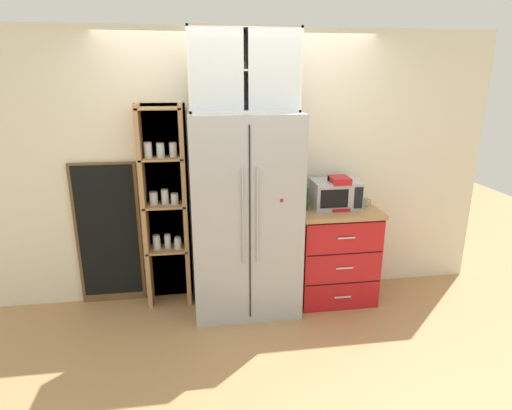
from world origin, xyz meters
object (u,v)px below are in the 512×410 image
object	(u,v)px
coffee_maker	(338,192)
mug_sage	(364,202)
bottle_green	(305,196)
microwave	(335,194)
refrigerator	(245,215)
bottle_cobalt	(337,194)
chalkboard_menu	(109,234)

from	to	relation	value
coffee_maker	mug_sage	distance (m)	0.31
coffee_maker	bottle_green	xyz separation A→B (m)	(-0.32, 0.01, -0.03)
microwave	mug_sage	xyz separation A→B (m)	(0.30, -0.00, -0.09)
microwave	mug_sage	size ratio (longest dim) A/B	3.92
refrigerator	bottle_green	world-z (taller)	refrigerator
mug_sage	bottle_green	world-z (taller)	bottle_green
refrigerator	coffee_maker	xyz separation A→B (m)	(0.88, 0.05, 0.17)
refrigerator	mug_sage	size ratio (longest dim) A/B	16.40
bottle_cobalt	mug_sage	bearing A→B (deg)	2.46
coffee_maker	bottle_green	size ratio (longest dim) A/B	1.08
mug_sage	chalkboard_menu	bearing A→B (deg)	175.13
mug_sage	chalkboard_menu	size ratio (longest dim) A/B	0.08
bottle_cobalt	bottle_green	bearing A→B (deg)	-176.75
refrigerator	bottle_cobalt	world-z (taller)	refrigerator
refrigerator	bottle_cobalt	xyz separation A→B (m)	(0.88, 0.08, 0.14)
mug_sage	bottle_cobalt	bearing A→B (deg)	-177.54
microwave	coffee_maker	xyz separation A→B (m)	(0.01, -0.04, 0.03)
refrigerator	microwave	bearing A→B (deg)	6.09
refrigerator	coffee_maker	distance (m)	0.90
mug_sage	bottle_cobalt	xyz separation A→B (m)	(-0.29, -0.01, 0.09)
coffee_maker	bottle_green	bearing A→B (deg)	178.47
microwave	chalkboard_menu	world-z (taller)	chalkboard_menu
refrigerator	chalkboard_menu	distance (m)	1.32
microwave	mug_sage	bearing A→B (deg)	-0.66
coffee_maker	microwave	bearing A→B (deg)	107.15
refrigerator	bottle_cobalt	distance (m)	0.90
microwave	bottle_cobalt	xyz separation A→B (m)	(0.01, -0.02, 0.00)
bottle_cobalt	refrigerator	bearing A→B (deg)	-175.01
refrigerator	microwave	size ratio (longest dim) A/B	4.18
chalkboard_menu	refrigerator	bearing A→B (deg)	-13.19
chalkboard_menu	mug_sage	bearing A→B (deg)	-4.87
refrigerator	mug_sage	bearing A→B (deg)	4.38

